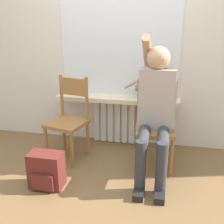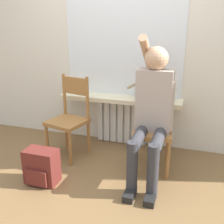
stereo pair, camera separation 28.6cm
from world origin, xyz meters
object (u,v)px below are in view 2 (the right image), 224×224
Objects in this scene: backpack at (41,167)px; chair_right at (153,126)px; cat at (152,88)px; chair_left at (70,117)px; person at (152,108)px.

chair_right is at bearing 33.18° from backpack.
chair_right is 1.89× the size of cat.
cat is 1.45m from backpack.
person is at bearing 5.62° from chair_left.
chair_left and chair_right have the same top height.
chair_left is at bearing 172.19° from person.
chair_right is (0.93, 0.00, 0.00)m from chair_left.
backpack is at bearing -153.40° from chair_right.
chair_right is at bearing -77.16° from cat.
chair_right is 0.67× the size of person.
chair_left is 0.98m from cat.
cat is (0.84, 0.42, 0.29)m from chair_left.
cat is at bearing 100.45° from person.
chair_right is at bearing 92.51° from person.
person is at bearing -94.08° from chair_right.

